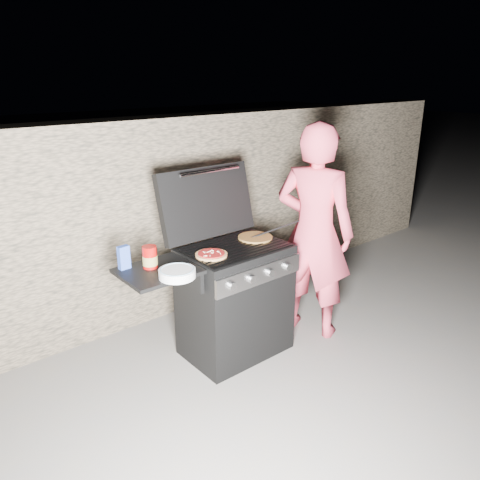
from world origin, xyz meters
TOP-DOWN VIEW (x-y plane):
  - ground at (0.00, 0.00)m, footprint 50.00×50.00m
  - stone_wall at (0.00, 1.05)m, footprint 8.00×0.35m
  - gas_grill at (-0.25, 0.00)m, footprint 1.34×0.79m
  - pizza_topped at (-0.25, -0.04)m, footprint 0.27×0.27m
  - pizza_plain at (0.24, 0.04)m, footprint 0.32×0.32m
  - sauce_jar at (-0.69, 0.07)m, footprint 0.13×0.13m
  - blue_carton at (-0.83, 0.16)m, footprint 0.08×0.05m
  - plate_stack at (-0.64, -0.19)m, footprint 0.24×0.24m
  - person at (0.72, -0.15)m, footprint 0.66×0.78m
  - tongs at (0.40, 0.00)m, footprint 0.50×0.13m

SIDE VIEW (x-z plane):
  - ground at x=0.00m, z-range 0.00..0.00m
  - gas_grill at x=-0.25m, z-range 0.00..0.91m
  - stone_wall at x=0.00m, z-range 0.00..1.80m
  - person at x=0.72m, z-range 0.00..1.81m
  - pizza_plain at x=0.24m, z-range 0.91..0.93m
  - pizza_topped at x=-0.25m, z-range 0.91..0.94m
  - plate_stack at x=-0.64m, z-range 0.90..0.96m
  - tongs at x=0.40m, z-range 0.91..1.01m
  - sauce_jar at x=-0.69m, z-range 0.90..1.06m
  - blue_carton at x=-0.83m, z-range 0.90..1.07m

